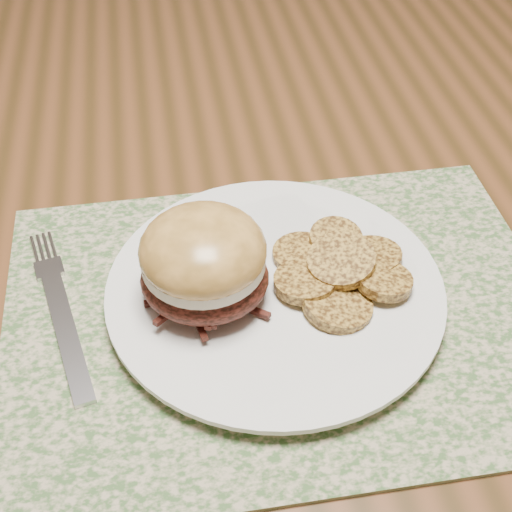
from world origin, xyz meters
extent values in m
plane|color=#53361C|center=(0.00, 0.00, 0.00)|extent=(3.50, 3.50, 0.00)
cube|color=brown|center=(0.00, 0.00, 0.73)|extent=(1.50, 0.90, 0.04)
cube|color=#426333|center=(0.08, -0.24, 0.75)|extent=(0.45, 0.33, 0.00)
cylinder|color=white|center=(0.08, -0.23, 0.76)|extent=(0.26, 0.26, 0.02)
ellipsoid|color=black|center=(0.02, -0.23, 0.79)|extent=(0.13, 0.12, 0.04)
cylinder|color=beige|center=(0.02, -0.23, 0.81)|extent=(0.12, 0.12, 0.01)
ellipsoid|color=#BC853D|center=(0.02, -0.23, 0.82)|extent=(0.12, 0.12, 0.05)
cylinder|color=#AF8333|center=(0.11, -0.20, 0.77)|extent=(0.07, 0.07, 0.01)
cylinder|color=#AF8333|center=(0.14, -0.19, 0.78)|extent=(0.06, 0.06, 0.02)
cylinder|color=#AF8333|center=(0.16, -0.21, 0.77)|extent=(0.06, 0.06, 0.02)
cylinder|color=#AF8333|center=(0.10, -0.23, 0.78)|extent=(0.07, 0.07, 0.02)
cylinder|color=#AF8333|center=(0.13, -0.22, 0.79)|extent=(0.06, 0.07, 0.02)
cylinder|color=#AF8333|center=(0.17, -0.24, 0.78)|extent=(0.07, 0.07, 0.01)
cylinder|color=#AF8333|center=(0.12, -0.26, 0.77)|extent=(0.06, 0.06, 0.02)
cube|color=silver|center=(-0.09, -0.24, 0.76)|extent=(0.05, 0.14, 0.00)
cube|color=silver|center=(-0.11, -0.16, 0.76)|extent=(0.03, 0.03, 0.00)
camera|label=1|loc=(0.00, -0.62, 1.19)|focal=50.00mm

